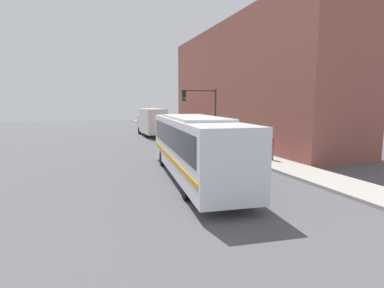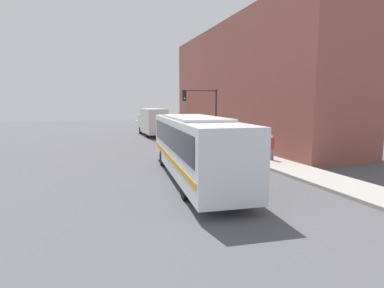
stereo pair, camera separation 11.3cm
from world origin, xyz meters
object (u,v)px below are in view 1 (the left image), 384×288
at_px(traffic_light_pole, 204,107).
at_px(pedestrian_near_corner, 272,148).
at_px(parking_meter, 218,137).
at_px(delivery_truck, 151,121).
at_px(fire_hydrant, 258,156).
at_px(city_bus, 193,143).

relative_size(traffic_light_pole, pedestrian_near_corner, 3.04).
bearing_deg(parking_meter, delivery_truck, 104.69).
bearing_deg(delivery_truck, traffic_light_pole, -78.84).
bearing_deg(fire_hydrant, delivery_truck, 99.75).
relative_size(delivery_truck, parking_meter, 6.03).
xyz_separation_m(city_bus, parking_meter, (5.63, 9.09, -0.87)).
bearing_deg(fire_hydrant, city_bus, -155.91).
xyz_separation_m(city_bus, delivery_truck, (2.35, 21.62, -0.13)).
distance_m(fire_hydrant, traffic_light_pole, 8.21).
distance_m(delivery_truck, pedestrian_near_corner, 19.71).
bearing_deg(traffic_light_pole, pedestrian_near_corner, -75.86).
height_order(city_bus, parking_meter, city_bus).
bearing_deg(parking_meter, city_bus, -121.77).
xyz_separation_m(fire_hydrant, pedestrian_near_corner, (0.93, -0.14, 0.53)).
bearing_deg(parking_meter, fire_hydrant, -90.00).
distance_m(fire_hydrant, pedestrian_near_corner, 1.08).
bearing_deg(delivery_truck, fire_hydrant, -80.25).
bearing_deg(city_bus, parking_meter, 64.45).
xyz_separation_m(delivery_truck, pedestrian_near_corner, (4.21, -19.24, -0.78)).
distance_m(city_bus, parking_meter, 10.73).
relative_size(parking_meter, pedestrian_near_corner, 0.79).
xyz_separation_m(fire_hydrant, traffic_light_pole, (-0.99, 7.50, 3.18)).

